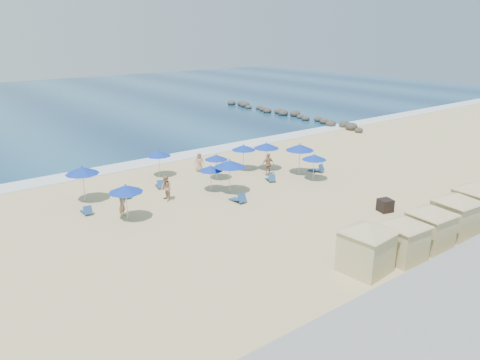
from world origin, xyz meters
The scene contains 31 objects.
ground centered at (0.00, 0.00, 0.00)m, with size 160.00×160.00×0.00m, color #CBB680.
ocean centered at (0.00, 55.00, 0.03)m, with size 160.00×80.00×0.06m, color navy.
surf_line centered at (0.00, 15.50, 0.04)m, with size 160.00×2.50×0.08m, color white.
seawall centered at (0.00, -13.50, 0.65)m, with size 160.00×6.10×1.22m.
rock_jetty centered at (24.01, 24.90, 0.36)m, with size 2.56×26.66×0.96m.
trash_bin centered at (4.84, -5.12, 0.43)m, with size 0.86×0.86×0.86m, color black.
cabana_0 centered at (-2.83, -9.43, 1.69)m, with size 4.70×4.70×2.96m.
cabana_1 centered at (-0.27, -9.85, 1.56)m, with size 4.33×4.33×2.72m.
cabana_2 centered at (2.18, -9.91, 1.60)m, with size 4.45×4.45×2.80m.
cabana_3 centered at (4.88, -9.89, 1.67)m, with size 4.63×4.63×2.92m.
cabana_4 centered at (7.84, -9.53, 1.65)m, with size 4.58×4.58×2.88m.
umbrella_0 centered at (-10.51, 9.08, 2.32)m, with size 2.35×2.35×2.68m.
umbrella_1 centered at (-9.57, 4.01, 2.16)m, with size 2.19×2.19×2.50m.
umbrella_2 centered at (-3.46, 11.09, 1.98)m, with size 2.01×2.01×2.29m.
umbrella_3 centered at (-2.15, 5.42, 1.82)m, with size 1.84×1.84×2.10m.
umbrella_4 centered at (-1.29, 4.19, 2.31)m, with size 2.35×2.35×2.67m.
umbrella_5 centered at (-0.16, 7.56, 1.87)m, with size 1.90×1.90×2.16m.
umbrella_6 centered at (5.91, 2.56, 1.95)m, with size 1.98×1.98×2.25m.
umbrella_7 centered at (3.14, 8.21, 2.04)m, with size 2.07×2.07×2.36m.
umbrella_8 centered at (4.77, 7.11, 2.18)m, with size 2.21×2.21×2.51m.
umbrella_9 centered at (6.13, 4.44, 2.35)m, with size 2.38×2.38×2.71m.
beach_chair_0 centered at (-11.27, 6.70, 0.23)m, with size 0.64×1.26×0.67m.
beach_chair_1 centered at (-7.87, 8.01, 0.23)m, with size 0.93×1.32×0.66m.
beach_chair_2 centered at (-4.83, 8.47, 0.25)m, with size 0.94×1.43×0.72m.
beach_chair_3 centered at (-1.91, 2.28, 0.27)m, with size 0.64×1.41×0.77m.
beach_chair_4 centered at (3.01, 4.47, 0.24)m, with size 1.01×1.36×0.68m.
beach_chair_5 centered at (7.91, 3.97, 0.26)m, with size 0.98×1.48×0.75m.
beachgoer_0 centered at (-9.57, 4.78, 0.87)m, with size 0.63×0.42×1.74m, color tan.
beachgoer_1 centered at (-5.81, 5.73, 0.93)m, with size 0.90×0.70×1.86m, color tan.
beachgoer_2 centered at (3.92, 5.88, 0.94)m, with size 1.10×0.46×1.88m, color tan.
beachgoer_3 centered at (-0.08, 10.24, 0.83)m, with size 0.81×0.53×1.66m, color tan.
Camera 1 is at (-20.82, -22.39, 11.82)m, focal length 35.00 mm.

